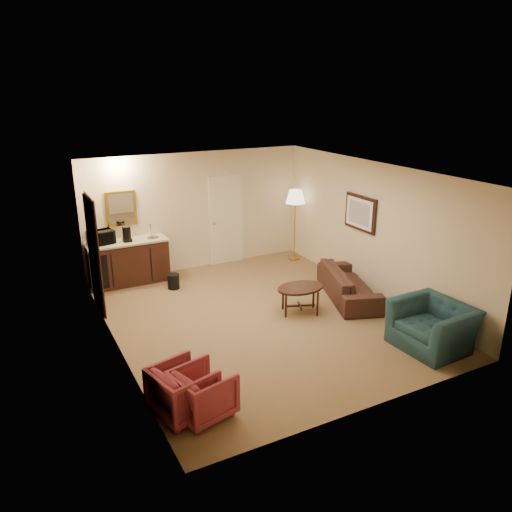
{
  "coord_description": "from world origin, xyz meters",
  "views": [
    {
      "loc": [
        -3.82,
        -7.16,
        3.95
      ],
      "look_at": [
        0.18,
        0.5,
        0.98
      ],
      "focal_mm": 35.0,
      "sensor_mm": 36.0,
      "label": 1
    }
  ],
  "objects_px": {
    "sofa": "(349,279)",
    "waste_bin": "(173,281)",
    "floor_lamp": "(295,225)",
    "microwave": "(101,236)",
    "rose_chair_near": "(183,388)",
    "coffee_maker": "(127,234)",
    "rose_chair_far": "(203,391)",
    "coffee_table": "(300,300)",
    "teal_armchair": "(433,319)",
    "wetbar_cabinet": "(129,262)"
  },
  "relations": [
    {
      "from": "sofa",
      "to": "waste_bin",
      "type": "height_order",
      "value": "sofa"
    },
    {
      "from": "rose_chair_near",
      "to": "microwave",
      "type": "xyz_separation_m",
      "value": [
        0.0,
        4.75,
        0.73
      ]
    },
    {
      "from": "teal_armchair",
      "to": "rose_chair_far",
      "type": "xyz_separation_m",
      "value": [
        -3.84,
        0.06,
        -0.15
      ]
    },
    {
      "from": "rose_chair_far",
      "to": "waste_bin",
      "type": "distance_m",
      "value": 4.27
    },
    {
      "from": "rose_chair_far",
      "to": "floor_lamp",
      "type": "relative_size",
      "value": 0.41
    },
    {
      "from": "rose_chair_near",
      "to": "coffee_maker",
      "type": "bearing_deg",
      "value": -20.86
    },
    {
      "from": "microwave",
      "to": "coffee_maker",
      "type": "bearing_deg",
      "value": -19.5
    },
    {
      "from": "wetbar_cabinet",
      "to": "sofa",
      "type": "xyz_separation_m",
      "value": [
        3.6,
        -2.75,
        -0.08
      ]
    },
    {
      "from": "sofa",
      "to": "coffee_table",
      "type": "bearing_deg",
      "value": 116.34
    },
    {
      "from": "floor_lamp",
      "to": "coffee_maker",
      "type": "bearing_deg",
      "value": 175.76
    },
    {
      "from": "wetbar_cabinet",
      "to": "rose_chair_far",
      "type": "distance_m",
      "value": 4.87
    },
    {
      "from": "waste_bin",
      "to": "coffee_maker",
      "type": "height_order",
      "value": "coffee_maker"
    },
    {
      "from": "rose_chair_near",
      "to": "waste_bin",
      "type": "relative_size",
      "value": 2.37
    },
    {
      "from": "wetbar_cabinet",
      "to": "coffee_table",
      "type": "xyz_separation_m",
      "value": [
        2.39,
        -2.88,
        -0.21
      ]
    },
    {
      "from": "sofa",
      "to": "rose_chair_near",
      "type": "height_order",
      "value": "sofa"
    },
    {
      "from": "microwave",
      "to": "teal_armchair",
      "type": "bearing_deg",
      "value": -62.58
    },
    {
      "from": "teal_armchair",
      "to": "waste_bin",
      "type": "xyz_separation_m",
      "value": [
        -2.84,
        4.2,
        -0.34
      ]
    },
    {
      "from": "rose_chair_near",
      "to": "coffee_maker",
      "type": "distance_m",
      "value": 4.77
    },
    {
      "from": "rose_chair_far",
      "to": "coffee_maker",
      "type": "xyz_separation_m",
      "value": [
        0.3,
        4.83,
        0.73
      ]
    },
    {
      "from": "rose_chair_near",
      "to": "sofa",
      "type": "bearing_deg",
      "value": -78.99
    },
    {
      "from": "sofa",
      "to": "microwave",
      "type": "height_order",
      "value": "microwave"
    },
    {
      "from": "floor_lamp",
      "to": "microwave",
      "type": "relative_size",
      "value": 3.41
    },
    {
      "from": "coffee_table",
      "to": "rose_chair_far",
      "type": "bearing_deg",
      "value": -143.63
    },
    {
      "from": "coffee_table",
      "to": "floor_lamp",
      "type": "relative_size",
      "value": 0.52
    },
    {
      "from": "sofa",
      "to": "coffee_table",
      "type": "xyz_separation_m",
      "value": [
        -1.21,
        -0.14,
        -0.13
      ]
    },
    {
      "from": "floor_lamp",
      "to": "coffee_maker",
      "type": "relative_size",
      "value": 5.3
    },
    {
      "from": "coffee_table",
      "to": "floor_lamp",
      "type": "bearing_deg",
      "value": 60.37
    },
    {
      "from": "teal_armchair",
      "to": "coffee_table",
      "type": "relative_size",
      "value": 1.28
    },
    {
      "from": "sofa",
      "to": "waste_bin",
      "type": "relative_size",
      "value": 6.42
    },
    {
      "from": "rose_chair_near",
      "to": "microwave",
      "type": "relative_size",
      "value": 1.47
    },
    {
      "from": "sofa",
      "to": "waste_bin",
      "type": "bearing_deg",
      "value": 74.79
    },
    {
      "from": "rose_chair_far",
      "to": "microwave",
      "type": "bearing_deg",
      "value": -11.16
    },
    {
      "from": "teal_armchair",
      "to": "rose_chair_near",
      "type": "relative_size",
      "value": 1.55
    },
    {
      "from": "sofa",
      "to": "microwave",
      "type": "xyz_separation_m",
      "value": [
        -4.1,
        2.78,
        0.7
      ]
    },
    {
      "from": "sofa",
      "to": "rose_chair_far",
      "type": "height_order",
      "value": "sofa"
    },
    {
      "from": "sofa",
      "to": "microwave",
      "type": "bearing_deg",
      "value": 75.73
    },
    {
      "from": "waste_bin",
      "to": "microwave",
      "type": "bearing_deg",
      "value": 148.18
    },
    {
      "from": "floor_lamp",
      "to": "wetbar_cabinet",
      "type": "bearing_deg",
      "value": 175.25
    },
    {
      "from": "wetbar_cabinet",
      "to": "coffee_table",
      "type": "bearing_deg",
      "value": -50.32
    },
    {
      "from": "rose_chair_far",
      "to": "waste_bin",
      "type": "bearing_deg",
      "value": -27.24
    },
    {
      "from": "sofa",
      "to": "waste_bin",
      "type": "xyz_separation_m",
      "value": [
        -2.89,
        2.03,
        -0.23
      ]
    },
    {
      "from": "floor_lamp",
      "to": "coffee_maker",
      "type": "distance_m",
      "value": 3.86
    },
    {
      "from": "teal_armchair",
      "to": "rose_chair_near",
      "type": "bearing_deg",
      "value": -95.34
    },
    {
      "from": "coffee_table",
      "to": "floor_lamp",
      "type": "distance_m",
      "value": 3.01
    },
    {
      "from": "sofa",
      "to": "microwave",
      "type": "distance_m",
      "value": 5.0
    },
    {
      "from": "rose_chair_near",
      "to": "teal_armchair",
      "type": "bearing_deg",
      "value": -107.52
    },
    {
      "from": "wetbar_cabinet",
      "to": "sofa",
      "type": "bearing_deg",
      "value": -37.34
    },
    {
      "from": "teal_armchair",
      "to": "coffee_maker",
      "type": "distance_m",
      "value": 6.06
    },
    {
      "from": "wetbar_cabinet",
      "to": "floor_lamp",
      "type": "height_order",
      "value": "floor_lamp"
    },
    {
      "from": "teal_armchair",
      "to": "floor_lamp",
      "type": "bearing_deg",
      "value": 173.75
    }
  ]
}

